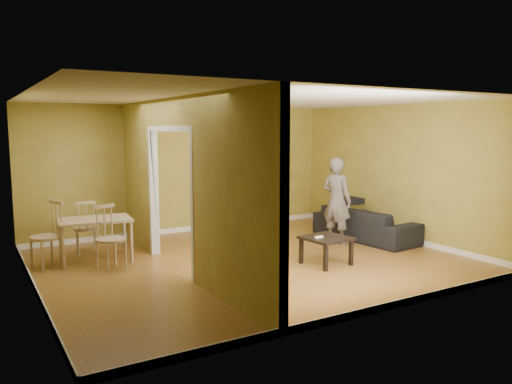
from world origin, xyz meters
TOP-DOWN VIEW (x-y plane):
  - room_shell at (0.00, 0.00)m, footprint 6.50×6.50m
  - partition at (-1.20, 0.00)m, footprint 0.22×5.50m
  - wall_speaker at (1.50, 2.69)m, footprint 0.10×0.10m
  - sofa at (2.70, 0.27)m, footprint 2.21×1.11m
  - person at (2.01, 0.30)m, footprint 0.82×0.72m
  - bookshelf at (0.56, 2.60)m, footprint 0.77×0.34m
  - paper_box_navy_a at (0.55, 2.56)m, footprint 0.39×0.26m
  - paper_box_navy_b at (0.60, 2.56)m, footprint 0.43×0.28m
  - paper_box_navy_c at (0.58, 2.56)m, footprint 0.41×0.27m
  - coffee_table at (0.92, -0.77)m, footprint 0.67×0.67m
  - game_controller at (0.78, -0.76)m, footprint 0.14×0.04m
  - dining_table at (-2.18, 1.29)m, footprint 1.12×0.75m
  - chair_left at (-2.93, 1.23)m, footprint 0.61×0.61m
  - chair_near at (-2.09, 0.68)m, footprint 0.56×0.56m
  - chair_far at (-2.20, 1.90)m, footprint 0.48×0.48m

SIDE VIEW (x-z plane):
  - coffee_table at x=0.92m, z-range 0.15..0.60m
  - sofa at x=2.70m, z-range 0.00..0.81m
  - game_controller at x=0.78m, z-range 0.44..0.47m
  - chair_far at x=-2.20m, z-range 0.00..0.94m
  - paper_box_navy_a at x=0.55m, z-range 0.39..0.59m
  - chair_near at x=-2.09m, z-range 0.00..0.99m
  - chair_left at x=-2.93m, z-range 0.00..1.04m
  - dining_table at x=-2.18m, z-range 0.27..0.97m
  - bookshelf at x=0.56m, z-range 0.00..1.82m
  - person at x=2.01m, z-range 0.00..1.90m
  - paper_box_navy_b at x=0.60m, z-range 1.10..1.32m
  - room_shell at x=0.00m, z-range -1.95..4.55m
  - partition at x=-1.20m, z-range 0.00..2.60m
  - paper_box_navy_c at x=0.58m, z-range 1.31..1.52m
  - wall_speaker at x=1.50m, z-range 1.85..1.95m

